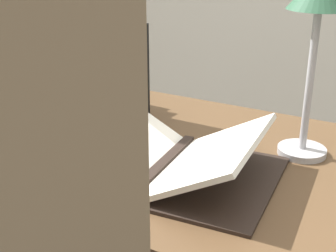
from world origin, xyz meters
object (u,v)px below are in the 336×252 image
(open_book, at_px, (162,157))
(coffee_mug, at_px, (68,140))
(book_standing_upright, at_px, (123,76))
(reading_lamp, at_px, (318,14))
(book_stack_tall, at_px, (71,72))

(open_book, relative_size, coffee_mug, 5.33)
(open_book, xyz_separation_m, book_standing_upright, (-0.24, 0.21, 0.10))
(book_standing_upright, bearing_deg, reading_lamp, 14.28)
(reading_lamp, bearing_deg, open_book, -136.28)
(book_standing_upright, relative_size, reading_lamp, 0.63)
(book_stack_tall, relative_size, reading_lamp, 0.66)
(coffee_mug, bearing_deg, reading_lamp, 30.72)
(book_standing_upright, relative_size, coffee_mug, 2.70)
(open_book, xyz_separation_m, reading_lamp, (0.26, 0.25, 0.30))
(open_book, relative_size, book_standing_upright, 1.98)
(open_book, relative_size, reading_lamp, 1.24)
(open_book, height_order, reading_lamp, reading_lamp)
(book_stack_tall, distance_m, reading_lamp, 0.74)
(open_book, xyz_separation_m, book_stack_tall, (-0.45, 0.23, 0.08))
(open_book, distance_m, book_stack_tall, 0.52)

